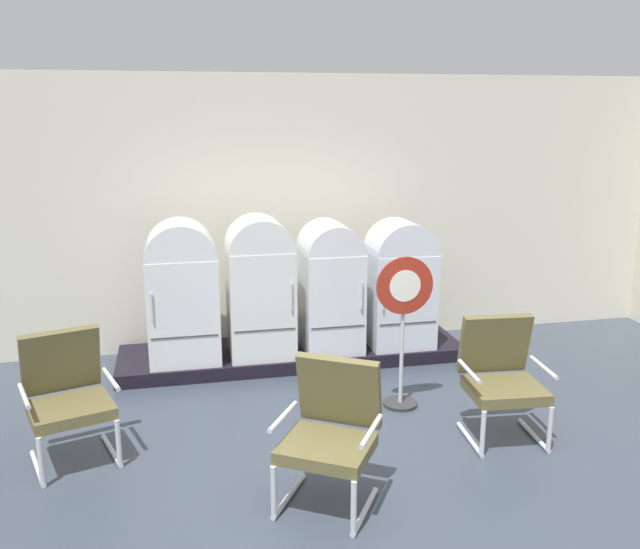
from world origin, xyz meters
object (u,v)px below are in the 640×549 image
at_px(armchair_left, 67,391).
at_px(armchair_center, 331,427).
at_px(refrigerator_2, 330,283).
at_px(refrigerator_0, 182,288).
at_px(refrigerator_3, 400,281).
at_px(refrigerator_1, 260,283).
at_px(sign_stand, 403,330).
at_px(armchair_right, 501,373).

distance_m(armchair_left, armchair_center, 2.13).
bearing_deg(armchair_left, refrigerator_2, 33.40).
relative_size(refrigerator_0, refrigerator_3, 1.05).
distance_m(refrigerator_1, refrigerator_2, 0.76).
bearing_deg(sign_stand, armchair_left, -173.36).
bearing_deg(refrigerator_2, armchair_left, -146.60).
height_order(refrigerator_1, sign_stand, refrigerator_1).
distance_m(refrigerator_2, sign_stand, 1.36).
bearing_deg(refrigerator_3, armchair_left, -154.07).
relative_size(refrigerator_1, sign_stand, 1.04).
relative_size(refrigerator_3, sign_stand, 0.97).
xyz_separation_m(refrigerator_0, sign_stand, (1.93, -1.28, -0.16)).
bearing_deg(refrigerator_0, armchair_right, -37.82).
xyz_separation_m(refrigerator_1, armchair_center, (0.15, -2.62, -0.37)).
relative_size(refrigerator_2, sign_stand, 0.97).
xyz_separation_m(armchair_left, armchair_center, (1.87, -1.02, 0.00)).
bearing_deg(refrigerator_2, armchair_right, -63.73).
xyz_separation_m(refrigerator_2, refrigerator_3, (0.76, -0.06, -0.01)).
relative_size(refrigerator_2, refrigerator_3, 1.00).
distance_m(refrigerator_0, refrigerator_1, 0.80).
distance_m(refrigerator_1, armchair_left, 2.38).
distance_m(refrigerator_0, refrigerator_2, 1.56).
bearing_deg(refrigerator_0, refrigerator_2, 1.01).
bearing_deg(refrigerator_2, refrigerator_0, -178.99).
bearing_deg(refrigerator_1, armchair_left, -137.15).
bearing_deg(armchair_left, refrigerator_0, 60.13).
height_order(armchair_left, armchair_right, same).
bearing_deg(refrigerator_2, sign_stand, -74.20).
bearing_deg(armchair_right, refrigerator_2, 116.27).
relative_size(armchair_left, armchair_center, 1.00).
height_order(armchair_right, sign_stand, sign_stand).
bearing_deg(refrigerator_2, refrigerator_1, -176.92).
relative_size(armchair_left, armchair_right, 1.00).
xyz_separation_m(armchair_left, armchair_right, (3.47, -0.37, 0.00)).
distance_m(refrigerator_2, armchair_center, 2.75).
xyz_separation_m(refrigerator_0, refrigerator_2, (1.56, 0.03, -0.03)).
relative_size(refrigerator_1, armchair_center, 1.46).
distance_m(refrigerator_2, refrigerator_3, 0.77).
xyz_separation_m(armchair_left, sign_stand, (2.85, 0.33, 0.19)).
distance_m(refrigerator_0, armchair_right, 3.25).
bearing_deg(armchair_center, refrigerator_0, 109.77).
xyz_separation_m(refrigerator_2, armchair_center, (-0.61, -2.66, -0.32)).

